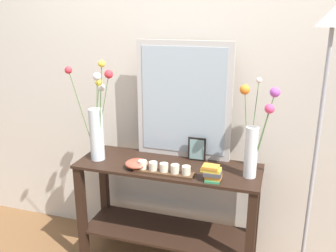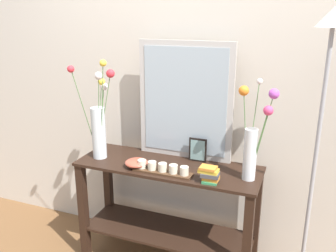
# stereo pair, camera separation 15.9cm
# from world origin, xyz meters

# --- Properties ---
(wall_back) EXTENTS (6.40, 0.08, 2.70)m
(wall_back) POSITION_xyz_m (0.00, 0.34, 1.35)
(wall_back) COLOR beige
(wall_back) RESTS_ON ground
(console_table) EXTENTS (1.26, 0.43, 0.78)m
(console_table) POSITION_xyz_m (0.00, 0.00, 0.49)
(console_table) COLOR black
(console_table) RESTS_ON ground
(mirror_leaning) EXTENTS (0.67, 0.03, 0.82)m
(mirror_leaning) POSITION_xyz_m (0.05, 0.18, 1.19)
(mirror_leaning) COLOR #B7B2AD
(mirror_leaning) RESTS_ON console_table
(tall_vase_left) EXTENTS (0.27, 0.25, 0.70)m
(tall_vase_left) POSITION_xyz_m (-0.50, -0.05, 1.04)
(tall_vase_left) COLOR silver
(tall_vase_left) RESTS_ON console_table
(vase_right) EXTENTS (0.23, 0.21, 0.61)m
(vase_right) POSITION_xyz_m (0.56, -0.02, 1.03)
(vase_right) COLOR silver
(vase_right) RESTS_ON console_table
(candle_tray) EXTENTS (0.39, 0.09, 0.07)m
(candle_tray) POSITION_xyz_m (0.01, -0.13, 0.81)
(candle_tray) COLOR #472D1C
(candle_tray) RESTS_ON console_table
(picture_frame_small) EXTENTS (0.13, 0.01, 0.17)m
(picture_frame_small) POSITION_xyz_m (0.17, 0.14, 0.86)
(picture_frame_small) COLOR black
(picture_frame_small) RESTS_ON console_table
(decorative_bowl) EXTENTS (0.16, 0.16, 0.06)m
(decorative_bowl) POSITION_xyz_m (-0.18, -0.11, 0.81)
(decorative_bowl) COLOR #B24C38
(decorative_bowl) RESTS_ON console_table
(book_stack) EXTENTS (0.13, 0.09, 0.10)m
(book_stack) POSITION_xyz_m (0.33, -0.15, 0.83)
(book_stack) COLOR #388E56
(book_stack) RESTS_ON console_table
(floor_lamp) EXTENTS (0.24, 0.24, 1.80)m
(floor_lamp) POSITION_xyz_m (0.92, -0.04, 1.22)
(floor_lamp) COLOR #9E9EA3
(floor_lamp) RESTS_ON ground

